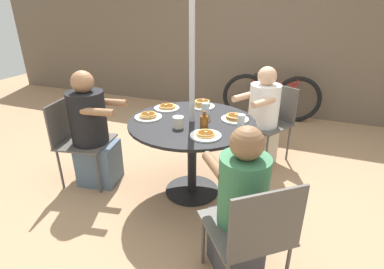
# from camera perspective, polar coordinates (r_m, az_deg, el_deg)

# --- Properties ---
(ground_plane) EXTENTS (12.00, 12.00, 0.00)m
(ground_plane) POSITION_cam_1_polar(r_m,az_deg,el_deg) (3.08, -0.00, -10.63)
(ground_plane) COLOR tan
(back_fence) EXTENTS (10.00, 0.06, 1.89)m
(back_fence) POSITION_cam_1_polar(r_m,az_deg,el_deg) (5.13, 10.88, 14.60)
(back_fence) COLOR brown
(back_fence) RESTS_ON ground
(patio_table) EXTENTS (1.16, 1.16, 0.76)m
(patio_table) POSITION_cam_1_polar(r_m,az_deg,el_deg) (2.77, -0.00, 0.10)
(patio_table) COLOR black
(patio_table) RESTS_ON ground
(umbrella_pole) EXTENTS (0.05, 0.05, 2.21)m
(umbrella_pole) POSITION_cam_1_polar(r_m,az_deg,el_deg) (2.61, -0.00, 9.74)
(umbrella_pole) COLOR #ADADB2
(umbrella_pole) RESTS_ON ground
(patio_chair_north) EXTENTS (0.67, 0.67, 0.87)m
(patio_chair_north) POSITION_cam_1_polar(r_m,az_deg,el_deg) (1.91, 11.45, -17.33)
(patio_chair_north) COLOR #514C47
(patio_chair_north) RESTS_ON ground
(diner_north) EXTENTS (0.51, 0.53, 1.11)m
(diner_north) POSITION_cam_1_polar(r_m,az_deg,el_deg) (2.02, 9.05, -14.04)
(diner_north) COLOR #3D3D42
(diner_north) RESTS_ON ground
(patio_chair_east) EXTENTS (0.65, 0.65, 0.87)m
(patio_chair_east) POSITION_cam_1_polar(r_m,az_deg,el_deg) (3.63, 14.80, 3.10)
(patio_chair_east) COLOR #514C47
(patio_chair_east) RESTS_ON ground
(diner_east) EXTENTS (0.53, 0.58, 1.12)m
(diner_east) POSITION_cam_1_polar(r_m,az_deg,el_deg) (3.49, 13.04, 2.62)
(diner_east) COLOR beige
(diner_east) RESTS_ON ground
(patio_chair_south) EXTENTS (0.55, 0.55, 0.87)m
(patio_chair_south) POSITION_cam_1_polar(r_m,az_deg,el_deg) (3.24, -21.06, -0.28)
(patio_chair_south) COLOR #514C47
(patio_chair_south) RESTS_ON ground
(diner_south) EXTENTS (0.55, 0.43, 1.17)m
(diner_south) POSITION_cam_1_polar(r_m,az_deg,el_deg) (3.14, -18.38, -0.01)
(diner_south) COLOR slate
(diner_south) RESTS_ON ground
(pancake_plate_a) EXTENTS (0.25, 0.25, 0.08)m
(pancake_plate_a) POSITION_cam_1_polar(r_m,az_deg,el_deg) (3.08, 2.01, 5.75)
(pancake_plate_a) COLOR white
(pancake_plate_a) RESTS_ON patio_table
(pancake_plate_b) EXTENTS (0.25, 0.25, 0.05)m
(pancake_plate_b) POSITION_cam_1_polar(r_m,az_deg,el_deg) (2.40, 2.61, -0.08)
(pancake_plate_b) COLOR white
(pancake_plate_b) RESTS_ON patio_table
(pancake_plate_c) EXTENTS (0.25, 0.25, 0.05)m
(pancake_plate_c) POSITION_cam_1_polar(r_m,az_deg,el_deg) (2.81, -8.32, 3.47)
(pancake_plate_c) COLOR white
(pancake_plate_c) RESTS_ON patio_table
(pancake_plate_d) EXTENTS (0.25, 0.25, 0.05)m
(pancake_plate_d) POSITION_cam_1_polar(r_m,az_deg,el_deg) (3.04, -4.79, 5.17)
(pancake_plate_d) COLOR white
(pancake_plate_d) RESTS_ON patio_table
(pancake_plate_e) EXTENTS (0.25, 0.25, 0.06)m
(pancake_plate_e) POSITION_cam_1_polar(r_m,az_deg,el_deg) (2.76, 8.19, 3.14)
(pancake_plate_e) COLOR white
(pancake_plate_e) RESTS_ON patio_table
(syrup_bottle) EXTENTS (0.09, 0.07, 0.15)m
(syrup_bottle) POSITION_cam_1_polar(r_m,az_deg,el_deg) (2.56, 2.36, 2.54)
(syrup_bottle) COLOR brown
(syrup_bottle) RESTS_ON patio_table
(coffee_cup) EXTENTS (0.09, 0.09, 0.10)m
(coffee_cup) POSITION_cam_1_polar(r_m,az_deg,el_deg) (2.56, -2.64, 2.37)
(coffee_cup) COLOR beige
(coffee_cup) RESTS_ON patio_table
(drinking_glass_a) EXTENTS (0.07, 0.07, 0.11)m
(drinking_glass_a) POSITION_cam_1_polar(r_m,az_deg,el_deg) (2.86, 2.58, 4.92)
(drinking_glass_a) COLOR silver
(drinking_glass_a) RESTS_ON patio_table
(drinking_glass_b) EXTENTS (0.07, 0.07, 0.13)m
(drinking_glass_b) POSITION_cam_1_polar(r_m,az_deg,el_deg) (2.57, 9.30, 2.45)
(drinking_glass_b) COLOR silver
(drinking_glass_b) RESTS_ON patio_table
(bicycle) EXTENTS (1.50, 0.44, 0.74)m
(bicycle) POSITION_cam_1_polar(r_m,az_deg,el_deg) (4.89, 14.80, 6.83)
(bicycle) COLOR black
(bicycle) RESTS_ON ground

